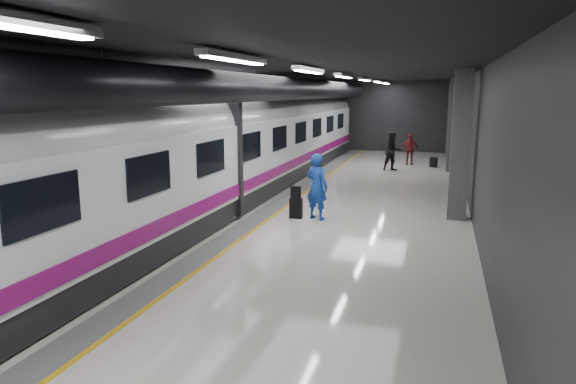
% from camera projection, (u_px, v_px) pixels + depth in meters
% --- Properties ---
extents(ground, '(40.00, 40.00, 0.00)m').
position_uv_depth(ground, '(297.00, 223.00, 15.24)').
color(ground, silver).
rests_on(ground, ground).
extents(platform_hall, '(10.02, 40.02, 4.51)m').
position_uv_depth(platform_hall, '(297.00, 102.00, 15.54)').
color(platform_hall, black).
rests_on(platform_hall, ground).
extents(train, '(3.05, 38.00, 4.05)m').
position_uv_depth(train, '(195.00, 150.00, 15.75)').
color(train, black).
rests_on(train, ground).
extents(traveler_main, '(0.87, 0.72, 2.03)m').
position_uv_depth(traveler_main, '(317.00, 187.00, 15.55)').
color(traveler_main, blue).
rests_on(traveler_main, ground).
extents(suitcase_main, '(0.39, 0.26, 0.62)m').
position_uv_depth(suitcase_main, '(296.00, 208.00, 15.80)').
color(suitcase_main, black).
rests_on(suitcase_main, ground).
extents(shoulder_bag, '(0.31, 0.20, 0.38)m').
position_uv_depth(shoulder_bag, '(296.00, 192.00, 15.67)').
color(shoulder_bag, black).
rests_on(shoulder_bag, suitcase_main).
extents(traveler_far_a, '(1.18, 1.10, 1.94)m').
position_uv_depth(traveler_far_a, '(393.00, 151.00, 25.24)').
color(traveler_far_a, black).
rests_on(traveler_far_a, ground).
extents(traveler_far_b, '(1.00, 0.51, 1.65)m').
position_uv_depth(traveler_far_b, '(410.00, 149.00, 27.40)').
color(traveler_far_b, maroon).
rests_on(traveler_far_b, ground).
extents(suitcase_far, '(0.40, 0.32, 0.51)m').
position_uv_depth(suitcase_far, '(433.00, 162.00, 26.58)').
color(suitcase_far, black).
rests_on(suitcase_far, ground).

